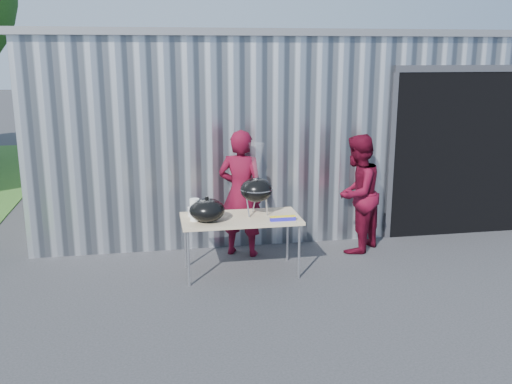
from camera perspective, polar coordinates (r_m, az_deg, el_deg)
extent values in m
plane|color=#2C2C2E|center=(6.94, 2.47, -9.85)|extent=(80.00, 80.00, 0.00)
cube|color=silver|center=(11.19, 1.25, 7.24)|extent=(8.00, 6.00, 3.00)
cube|color=slate|center=(11.12, 1.29, 15.20)|extent=(8.20, 6.20, 0.10)
cube|color=black|center=(9.82, 18.68, 4.10)|extent=(2.40, 1.20, 2.50)
cube|color=#4C4C51|center=(9.20, 21.03, 11.47)|extent=(2.52, 0.08, 0.10)
cube|color=tan|center=(7.24, -1.55, -2.68)|extent=(1.50, 0.75, 0.04)
cylinder|color=silver|center=(6.99, -6.76, -6.63)|extent=(0.03, 0.03, 0.71)
cylinder|color=silver|center=(7.19, 4.33, -5.97)|extent=(0.03, 0.03, 0.71)
cylinder|color=silver|center=(7.58, -7.08, -4.98)|extent=(0.03, 0.03, 0.71)
cylinder|color=silver|center=(7.77, 3.16, -4.42)|extent=(0.03, 0.03, 0.71)
ellipsoid|color=black|center=(7.24, 0.04, 0.22)|extent=(0.41, 0.41, 0.31)
cylinder|color=silver|center=(7.24, 0.04, 0.31)|extent=(0.42, 0.42, 0.02)
cylinder|color=silver|center=(7.24, 0.04, 0.40)|extent=(0.39, 0.39, 0.01)
cylinder|color=silver|center=(7.43, -0.15, -1.12)|extent=(0.02, 0.02, 0.24)
cylinder|color=silver|center=(7.21, -0.81, -1.58)|extent=(0.02, 0.02, 0.24)
cylinder|color=silver|center=(7.25, 1.08, -1.49)|extent=(0.02, 0.02, 0.24)
cylinder|color=#C46946|center=(7.21, -0.95, 0.47)|extent=(0.02, 0.14, 0.02)
cylinder|color=#C46946|center=(7.22, -0.71, 0.48)|extent=(0.02, 0.14, 0.02)
cylinder|color=#C46946|center=(7.22, -0.46, 0.49)|extent=(0.02, 0.14, 0.02)
cylinder|color=#C46946|center=(7.23, -0.21, 0.50)|extent=(0.02, 0.14, 0.02)
cylinder|color=#C46946|center=(7.24, 0.04, 0.51)|extent=(0.02, 0.14, 0.02)
cylinder|color=#C46946|center=(7.24, 0.29, 0.52)|extent=(0.02, 0.14, 0.02)
cylinder|color=#C46946|center=(7.25, 0.53, 0.53)|extent=(0.02, 0.14, 0.02)
cylinder|color=#C46946|center=(7.25, 0.78, 0.54)|extent=(0.02, 0.14, 0.02)
cylinder|color=#C46946|center=(7.26, 1.03, 0.55)|extent=(0.02, 0.14, 0.02)
cone|color=silver|center=(7.17, 0.04, 2.73)|extent=(0.20, 0.20, 0.55)
ellipsoid|color=black|center=(7.05, -4.92, -1.81)|extent=(0.44, 0.44, 0.29)
cylinder|color=black|center=(7.00, -4.94, -0.57)|extent=(0.05, 0.05, 0.03)
cylinder|color=white|center=(7.08, -6.15, -1.78)|extent=(0.12, 0.12, 0.28)
cube|color=white|center=(7.33, -6.02, -1.96)|extent=(0.20, 0.15, 0.10)
cube|color=#211BB4|center=(7.08, 2.69, -2.70)|extent=(0.32, 0.06, 0.05)
cube|color=yellow|center=(7.07, 2.70, -2.46)|extent=(0.32, 0.06, 0.01)
imported|color=#50081A|center=(7.88, -1.50, -0.13)|extent=(0.76, 0.66, 1.77)
imported|color=#50081A|center=(8.17, 10.04, -0.17)|extent=(1.03, 1.02, 1.68)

